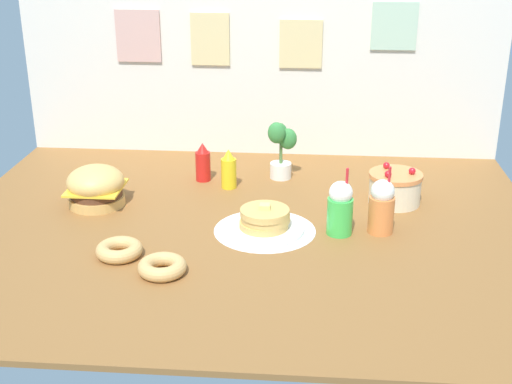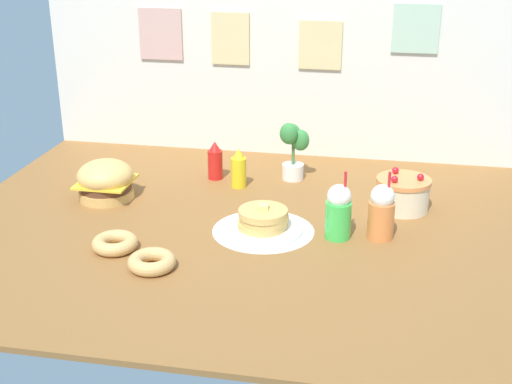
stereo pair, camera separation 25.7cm
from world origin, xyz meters
name	(u,v)px [view 2 (the right image)]	position (x,y,z in m)	size (l,w,h in m)	color
ground_plane	(242,229)	(0.00, 0.00, -0.01)	(2.29, 1.79, 0.02)	brown
back_wall	(280,67)	(0.00, 0.89, 0.43)	(2.29, 0.04, 0.84)	silver
doily_mat	(263,231)	(0.09, -0.03, 0.00)	(0.38, 0.38, 0.00)	white
burger	(106,181)	(-0.61, 0.17, 0.08)	(0.23, 0.23, 0.17)	#DBA859
pancake_stack	(263,221)	(0.09, -0.03, 0.04)	(0.30, 0.30, 0.10)	white
layer_cake	(403,194)	(0.60, 0.28, 0.07)	(0.22, 0.22, 0.16)	beige
ketchup_bottle	(215,161)	(-0.22, 0.48, 0.08)	(0.07, 0.07, 0.17)	red
mustard_bottle	(239,169)	(-0.10, 0.40, 0.08)	(0.07, 0.07, 0.17)	yellow
cream_soda_cup	(338,212)	(0.36, -0.03, 0.10)	(0.10, 0.10, 0.26)	green
orange_float_cup	(381,212)	(0.52, 0.00, 0.10)	(0.10, 0.10, 0.26)	orange
donut_pink_glaze	(115,243)	(-0.40, -0.28, 0.03)	(0.16, 0.16, 0.05)	tan
donut_chocolate	(152,261)	(-0.23, -0.38, 0.03)	(0.16, 0.16, 0.05)	tan
potted_plant	(293,149)	(0.12, 0.54, 0.14)	(0.13, 0.10, 0.27)	white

